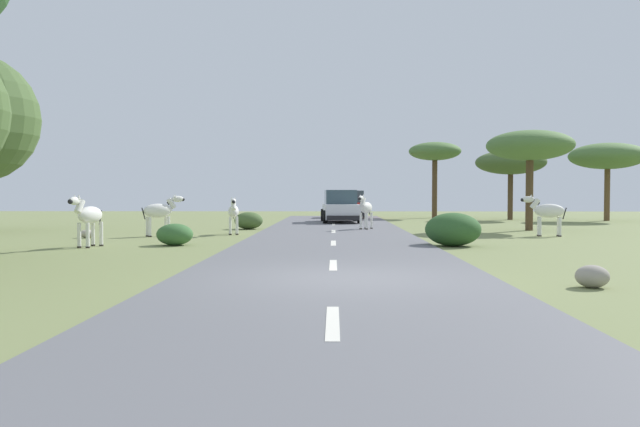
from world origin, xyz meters
TOP-DOWN VIEW (x-y plane):
  - ground_plane at (0.00, 0.00)m, footprint 90.00×90.00m
  - road at (-0.20, 0.00)m, footprint 6.00×64.00m
  - lane_markings at (-0.20, -1.00)m, footprint 0.16×56.00m
  - zebra_0 at (1.20, 15.76)m, footprint 0.81×1.55m
  - zebra_1 at (7.76, 12.05)m, footprint 1.65×0.58m
  - zebra_2 at (-4.09, 12.81)m, footprint 0.57×1.56m
  - zebra_3 at (-7.46, 6.92)m, footprint 0.64×1.65m
  - zebra_4 at (-6.66, 11.74)m, footprint 1.47×1.16m
  - car_0 at (0.18, 22.50)m, footprint 2.22×4.44m
  - car_1 at (0.93, 29.27)m, footprint 2.14×4.40m
  - tree_1 at (15.85, 25.64)m, footprint 4.38×4.38m
  - tree_3 at (8.27, 15.80)m, footprint 3.69×3.69m
  - tree_5 at (6.44, 29.87)m, footprint 3.41×3.41m
  - tree_6 at (10.59, 27.01)m, footprint 4.23×4.23m
  - bush_0 at (3.43, 7.58)m, footprint 1.69×1.52m
  - bush_1 at (-4.01, 16.51)m, footprint 1.28×1.15m
  - bush_2 at (-5.08, 7.66)m, footprint 1.12×1.01m
  - rock_1 at (-9.05, 10.80)m, footprint 0.55×0.45m
  - rock_2 at (4.18, -0.82)m, footprint 0.56×0.53m

SIDE VIEW (x-z plane):
  - ground_plane at x=0.00m, z-range 0.00..0.00m
  - road at x=-0.20m, z-range 0.00..0.05m
  - lane_markings at x=-0.20m, z-range 0.05..0.06m
  - rock_1 at x=-9.05m, z-range 0.00..0.30m
  - rock_2 at x=4.18m, z-range 0.00..0.39m
  - bush_2 at x=-5.08m, z-range 0.00..0.67m
  - bush_1 at x=-4.01m, z-range 0.00..0.77m
  - bush_0 at x=3.43m, z-range 0.00..1.01m
  - car_0 at x=0.18m, z-range -0.02..1.72m
  - car_1 at x=0.93m, z-range -0.02..1.72m
  - zebra_2 at x=-4.09m, z-range 0.14..1.62m
  - zebra_1 at x=7.76m, z-range 0.15..1.71m
  - zebra_3 at x=-7.46m, z-range 0.15..1.72m
  - zebra_4 at x=-6.66m, z-range 0.15..1.73m
  - zebra_0 at x=1.20m, z-range 0.20..1.72m
  - tree_6 at x=10.59m, z-range 1.36..5.61m
  - tree_3 at x=8.27m, z-range 1.48..5.80m
  - tree_1 at x=15.85m, z-range 1.49..6.05m
  - tree_5 at x=6.44m, z-range 1.81..6.79m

